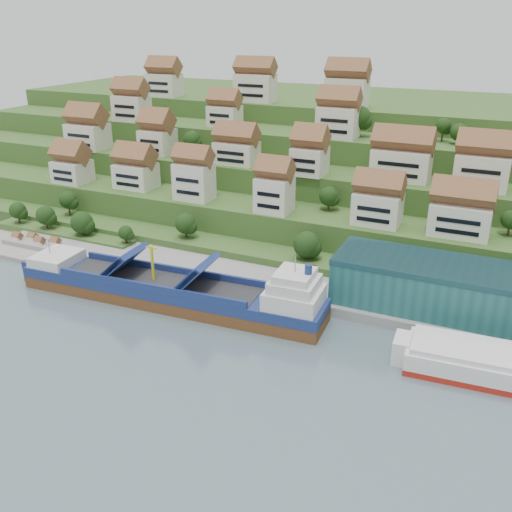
% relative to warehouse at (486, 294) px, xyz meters
% --- Properties ---
extents(ground, '(300.00, 300.00, 0.00)m').
position_rel_warehouse_xyz_m(ground, '(-52.00, -17.00, -7.20)').
color(ground, slate).
rests_on(ground, ground).
extents(quay, '(180.00, 14.00, 2.20)m').
position_rel_warehouse_xyz_m(quay, '(-32.00, -2.00, -6.10)').
color(quay, gray).
rests_on(quay, ground).
extents(pebble_beach, '(45.00, 20.00, 1.00)m').
position_rel_warehouse_xyz_m(pebble_beach, '(-110.00, -5.00, -6.70)').
color(pebble_beach, gray).
rests_on(pebble_beach, ground).
extents(hillside, '(260.00, 128.00, 31.00)m').
position_rel_warehouse_xyz_m(hillside, '(-52.00, 86.55, 3.46)').
color(hillside, '#2D4C1E').
rests_on(hillside, ground).
extents(hillside_village, '(159.92, 62.72, 29.14)m').
position_rel_warehouse_xyz_m(hillside_village, '(-53.84, 42.00, 16.50)').
color(hillside_village, silver).
rests_on(hillside_village, ground).
extents(hillside_trees, '(144.38, 62.14, 30.67)m').
position_rel_warehouse_xyz_m(hillside_trees, '(-64.54, 25.17, 8.44)').
color(hillside_trees, '#1E3E14').
rests_on(hillside_trees, ground).
extents(warehouse, '(60.00, 15.00, 10.00)m').
position_rel_warehouse_xyz_m(warehouse, '(0.00, 0.00, 0.00)').
color(warehouse, '#225D5D').
rests_on(warehouse, quay).
extents(flagpole, '(1.28, 0.16, 8.00)m').
position_rel_warehouse_xyz_m(flagpole, '(-33.89, -7.00, -0.32)').
color(flagpole, gray).
rests_on(flagpole, quay).
extents(beach_huts, '(14.40, 3.70, 2.20)m').
position_rel_warehouse_xyz_m(beach_huts, '(-112.00, -6.25, -5.10)').
color(beach_huts, white).
rests_on(beach_huts, pebble_beach).
extents(cargo_ship, '(70.01, 14.82, 15.31)m').
position_rel_warehouse_xyz_m(cargo_ship, '(-60.80, -17.59, -4.21)').
color(cargo_ship, brown).
rests_on(cargo_ship, ground).
extents(second_ship, '(29.42, 12.50, 8.35)m').
position_rel_warehouse_xyz_m(second_ship, '(3.76, -17.78, -4.68)').
color(second_ship, maroon).
rests_on(second_ship, ground).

